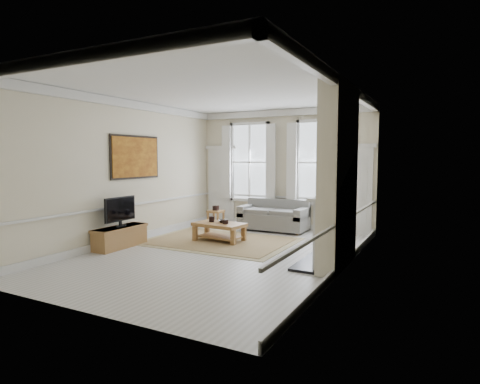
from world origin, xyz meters
The scene contains 23 objects.
floor centered at (0.00, 0.00, 0.00)m, with size 7.20×7.20×0.00m, color #B7B5AD.
ceiling centered at (0.00, 0.00, 3.40)m, with size 7.20×7.20×0.00m, color white.
back_wall centered at (0.00, 3.60, 1.70)m, with size 5.20×5.20×0.00m, color beige.
left_wall centered at (-2.60, 0.00, 1.70)m, with size 7.20×7.20×0.00m, color beige.
right_wall centered at (2.60, 0.00, 1.70)m, with size 7.20×7.20×0.00m, color beige.
window_left centered at (-1.05, 3.55, 1.90)m, with size 1.26×0.20×2.20m, color #B2BCC6, non-canonical shape.
window_right centered at (1.05, 3.55, 1.90)m, with size 1.26×0.20×2.20m, color #B2BCC6, non-canonical shape.
door_left centered at (-2.05, 3.56, 1.15)m, with size 0.90×0.08×2.30m, color silver.
door_right centered at (2.05, 3.56, 1.15)m, with size 0.90×0.08×2.30m, color silver.
painting centered at (-2.56, 0.30, 2.05)m, with size 0.05×1.66×1.06m, color #C47F21.
chimney_breast centered at (2.43, 0.20, 1.70)m, with size 0.35×1.70×3.38m, color beige.
hearth centered at (2.00, 0.20, 0.03)m, with size 0.55×1.50×0.05m, color black.
fireplace centered at (2.20, 0.20, 0.73)m, with size 0.21×1.45×1.33m.
mirror centered at (2.21, 0.20, 2.05)m, with size 0.06×1.26×1.06m, color gold.
sofa centered at (-0.06, 3.11, 0.36)m, with size 1.86×0.91×0.86m.
side_table centered at (-1.75, 2.74, 0.40)m, with size 0.42×0.42×0.50m.
rug centered at (-0.66, 1.09, 0.01)m, with size 3.50×2.60×0.02m, color olive.
coffee_table centered at (-0.66, 1.09, 0.38)m, with size 1.29×0.84×0.46m.
ceramic_pot_a centered at (-0.91, 1.14, 0.52)m, with size 0.14×0.14×0.14m, color black.
ceramic_pot_b centered at (-0.46, 1.04, 0.51)m, with size 0.14×0.14×0.10m, color black.
bowl centered at (-0.61, 1.19, 0.49)m, with size 0.24×0.24×0.06m, color black.
tv_stand centered at (-2.34, -0.51, 0.24)m, with size 0.43×1.34×0.48m, color olive.
tv centered at (-2.32, -0.51, 0.87)m, with size 0.08×0.90×0.68m.
Camera 1 is at (4.23, -7.22, 2.05)m, focal length 30.00 mm.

